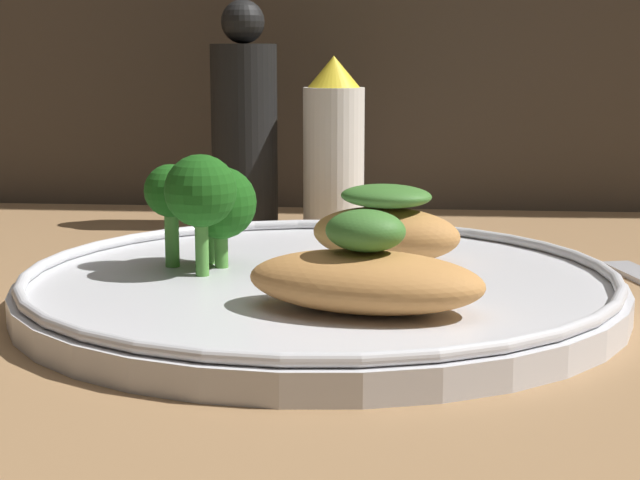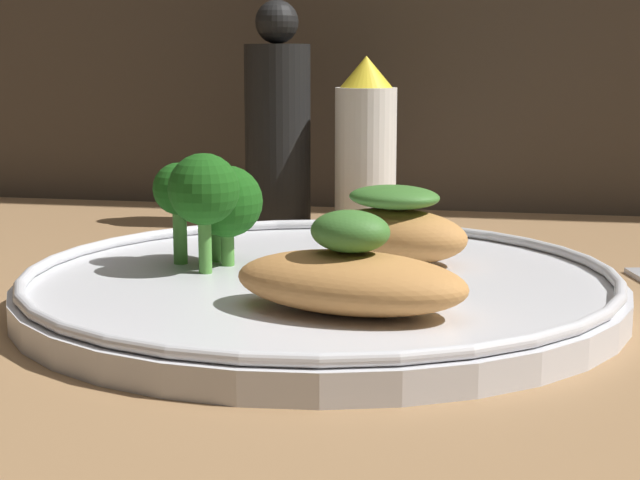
# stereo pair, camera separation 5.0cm
# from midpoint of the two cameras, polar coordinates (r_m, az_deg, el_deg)

# --- Properties ---
(ground_plane) EXTENTS (1.80, 1.80, 0.01)m
(ground_plane) POSITION_cam_midpoint_polar(r_m,az_deg,el_deg) (0.51, -2.82, -4.34)
(ground_plane) COLOR #936D47
(plate) EXTENTS (0.31, 0.31, 0.02)m
(plate) POSITION_cam_midpoint_polar(r_m,az_deg,el_deg) (0.51, -2.84, -2.71)
(plate) COLOR silver
(plate) RESTS_ON ground_plane
(grilled_meat_front) EXTENTS (0.12, 0.08, 0.05)m
(grilled_meat_front) POSITION_cam_midpoint_polar(r_m,az_deg,el_deg) (0.44, -0.64, -2.15)
(grilled_meat_front) COLOR #BC7F42
(grilled_meat_front) RESTS_ON plate
(grilled_meat_middle) EXTENTS (0.09, 0.07, 0.04)m
(grilled_meat_middle) POSITION_cam_midpoint_polar(r_m,az_deg,el_deg) (0.54, 1.21, 0.70)
(grilled_meat_middle) COLOR #BC7F42
(grilled_meat_middle) RESTS_ON plate
(broccoli_bunch) EXTENTS (0.06, 0.07, 0.06)m
(broccoli_bunch) POSITION_cam_midpoint_polar(r_m,az_deg,el_deg) (0.53, -9.48, 2.39)
(broccoli_bunch) COLOR #4C8E38
(broccoli_bunch) RESTS_ON plate
(sauce_bottle) EXTENTS (0.05, 0.05, 0.13)m
(sauce_bottle) POSITION_cam_midpoint_polar(r_m,az_deg,el_deg) (0.73, -1.17, 5.45)
(sauce_bottle) COLOR white
(sauce_bottle) RESTS_ON ground_plane
(pepper_grinder) EXTENTS (0.05, 0.05, 0.17)m
(pepper_grinder) POSITION_cam_midpoint_polar(r_m,az_deg,el_deg) (0.74, -6.38, 6.59)
(pepper_grinder) COLOR black
(pepper_grinder) RESTS_ON ground_plane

